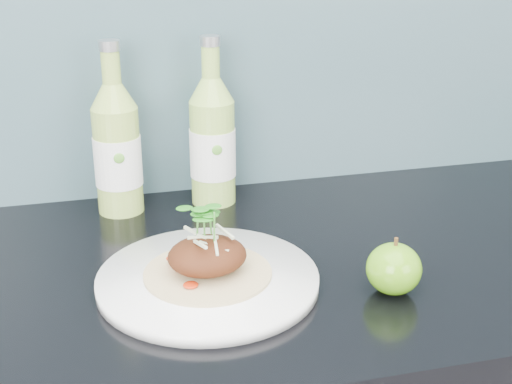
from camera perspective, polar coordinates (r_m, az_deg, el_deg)
dinner_plate at (r=0.94m, az=-3.87°, el=-7.02°), size 0.36×0.36×0.02m
pork_taco at (r=0.92m, az=-3.93°, el=-4.99°), size 0.17×0.17×0.10m
green_apple at (r=0.92m, az=10.97°, el=-6.05°), size 0.09×0.09×0.08m
cider_bottle_left at (r=1.14m, az=-11.05°, el=3.38°), size 0.10×0.10×0.28m
cider_bottle_right at (r=1.16m, az=-3.50°, el=4.06°), size 0.10×0.10×0.28m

